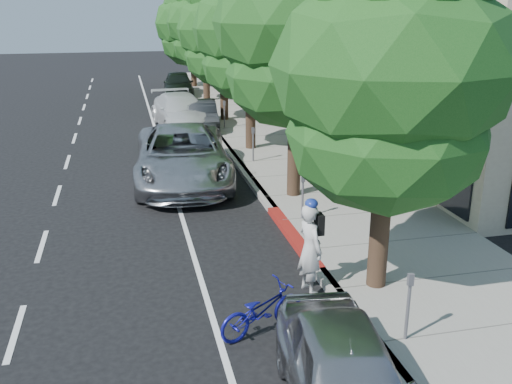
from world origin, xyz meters
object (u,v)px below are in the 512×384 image
object	(u,v)px
silver_suv	(182,156)
pedestrian	(335,148)
white_pickup	(181,112)
street_tree_0	(391,72)
street_tree_2	(250,31)
dark_sedan	(201,115)
cyclist	(310,249)
dark_suv_far	(178,84)
near_car_a	(346,379)
street_tree_3	(223,31)
bicycle	(262,310)
street_tree_4	(205,24)
street_tree_1	(297,26)
street_tree_5	(192,25)

from	to	relation	value
silver_suv	pedestrian	bearing A→B (deg)	-2.46
silver_suv	white_pickup	size ratio (longest dim) A/B	1.19
street_tree_0	pedestrian	size ratio (longest dim) A/B	4.21
silver_suv	pedestrian	xyz separation A→B (m)	(5.13, -0.59, 0.11)
street_tree_2	dark_sedan	world-z (taller)	street_tree_2
cyclist	dark_suv_far	xyz separation A→B (m)	(-0.03, 26.42, -0.19)
pedestrian	near_car_a	bearing A→B (deg)	30.53
silver_suv	dark_sedan	xyz separation A→B (m)	(1.70, 7.99, -0.23)
street_tree_2	street_tree_3	size ratio (longest dim) A/B	1.05
bicycle	silver_suv	world-z (taller)	silver_suv
street_tree_4	bicycle	bearing A→B (deg)	-96.16
street_tree_1	street_tree_4	distance (m)	18.01
bicycle	street_tree_4	bearing A→B (deg)	-27.90
bicycle	silver_suv	size ratio (longest dim) A/B	0.27
street_tree_0	pedestrian	world-z (taller)	street_tree_0
street_tree_3	pedestrian	distance (m)	10.85
bicycle	white_pickup	distance (m)	18.01
street_tree_1	street_tree_2	bearing A→B (deg)	90.00
street_tree_2	street_tree_5	distance (m)	18.01
white_pickup	pedestrian	bearing A→B (deg)	-71.17
street_tree_4	near_car_a	size ratio (longest dim) A/B	1.79
street_tree_5	white_pickup	distance (m)	13.64
street_tree_3	near_car_a	xyz separation A→B (m)	(-2.08, -21.50, -3.72)
street_tree_3	dark_sedan	size ratio (longest dim) A/B	1.74
dark_sedan	white_pickup	bearing A→B (deg)	152.24
white_pickup	street_tree_3	bearing A→B (deg)	17.68
cyclist	pedestrian	bearing A→B (deg)	-37.78
street_tree_4	silver_suv	world-z (taller)	street_tree_4
near_car_a	street_tree_5	bearing A→B (deg)	93.42
street_tree_1	bicycle	size ratio (longest dim) A/B	4.65
street_tree_5	dark_suv_far	distance (m)	4.99
street_tree_5	white_pickup	bearing A→B (deg)	-99.80
cyclist	dark_sedan	distance (m)	16.19
street_tree_2	near_car_a	distance (m)	16.14
street_tree_0	street_tree_5	distance (m)	30.00
street_tree_1	near_car_a	xyz separation A→B (m)	(-2.08, -9.50, -4.40)
bicycle	street_tree_1	bearing A→B (deg)	-42.83
silver_suv	pedestrian	distance (m)	5.17
street_tree_3	street_tree_2	bearing A→B (deg)	-90.00
street_tree_3	near_car_a	world-z (taller)	street_tree_3
street_tree_2	street_tree_4	xyz separation A→B (m)	(-0.00, 12.00, -0.18)
dark_sedan	white_pickup	distance (m)	1.00
street_tree_1	near_car_a	world-z (taller)	street_tree_1
white_pickup	pedestrian	xyz separation A→B (m)	(4.28, -9.10, 0.23)
dark_sedan	street_tree_0	bearing A→B (deg)	-81.50
dark_sedan	dark_suv_far	bearing A→B (deg)	93.64
street_tree_0	white_pickup	distance (m)	17.55
street_tree_2	pedestrian	bearing A→B (deg)	-63.65
street_tree_4	silver_suv	bearing A→B (deg)	-101.30
street_tree_5	pedestrian	xyz separation A→B (m)	(2.03, -22.10, -3.24)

